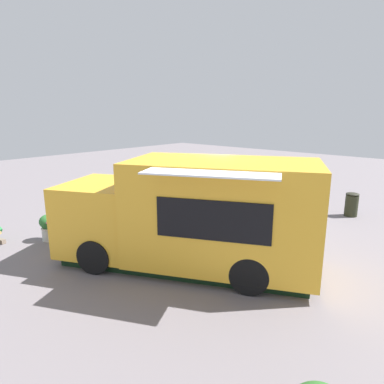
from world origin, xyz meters
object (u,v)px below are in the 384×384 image
at_px(food_truck, 192,217).
at_px(plaza_bench, 261,202).
at_px(planter_flowering_near, 202,173).
at_px(planter_flowering_far, 49,226).
at_px(trash_bin, 352,204).

distance_m(food_truck, plaza_bench, 4.89).
distance_m(planter_flowering_near, planter_flowering_far, 9.11).
xyz_separation_m(planter_flowering_far, trash_bin, (-7.62, 5.38, 0.01)).
height_order(planter_flowering_near, planter_flowering_far, planter_flowering_far).
relative_size(food_truck, planter_flowering_near, 8.36).
xyz_separation_m(food_truck, plaza_bench, (-4.72, -1.00, -0.79)).
bearing_deg(planter_flowering_far, trash_bin, 144.78).
xyz_separation_m(plaza_bench, trash_bin, (-1.49, 2.51, 0.06)).
bearing_deg(food_truck, plaza_bench, -168.09).
bearing_deg(planter_flowering_near, plaza_bench, 60.79).
relative_size(food_truck, plaza_bench, 3.42).
distance_m(planter_flowering_far, plaza_bench, 6.77).
bearing_deg(planter_flowering_far, planter_flowering_near, -167.03).
height_order(food_truck, trash_bin, food_truck).
height_order(food_truck, planter_flowering_far, food_truck).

